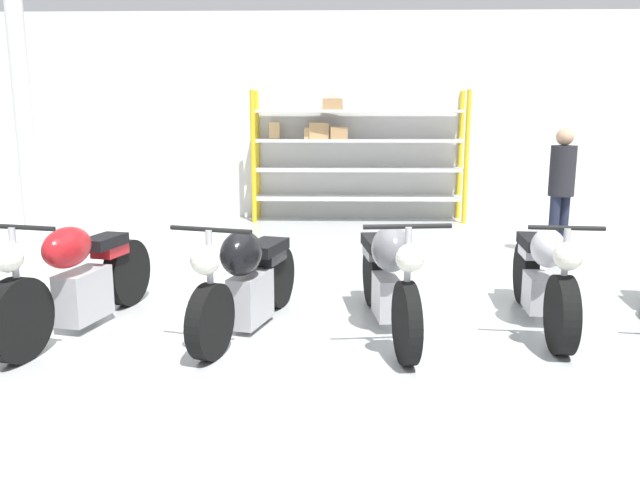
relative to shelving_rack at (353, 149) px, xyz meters
name	(u,v)px	position (x,y,z in m)	size (l,w,h in m)	color
ground_plane	(319,327)	(-0.44, -5.75, -1.26)	(30.00, 30.00, 0.00)	#B2B7B7
back_wall	(328,117)	(-0.44, 0.36, 0.54)	(30.00, 0.08, 3.60)	silver
shelving_rack	(353,149)	(0.00, 0.00, 0.00)	(3.70, 0.63, 2.25)	gold
support_pillar	(24,117)	(-5.37, -0.79, 0.54)	(0.28, 0.28, 3.60)	silver
motorcycle_red	(77,279)	(-2.50, -5.87, -0.80)	(0.80, 2.11, 1.04)	black
motorcycle_black	(247,280)	(-1.05, -5.83, -0.81)	(0.84, 1.93, 1.01)	black
motorcycle_grey	(388,275)	(0.15, -5.81, -0.76)	(0.65, 2.11, 1.05)	black
motorcycle_silver	(543,276)	(1.51, -5.64, -0.81)	(0.56, 1.98, 1.00)	black
person_browsing	(562,182)	(2.59, -2.91, -0.28)	(0.44, 0.44, 1.67)	#1E2338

